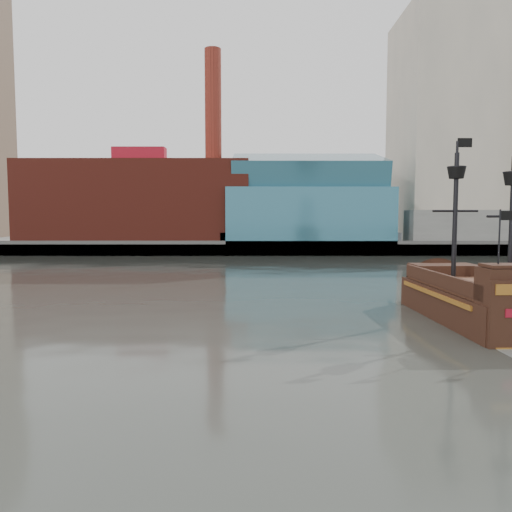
{
  "coord_description": "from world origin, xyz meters",
  "views": [
    {
      "loc": [
        0.21,
        -24.59,
        6.87
      ],
      "look_at": [
        0.25,
        11.4,
        4.0
      ],
      "focal_mm": 35.0,
      "sensor_mm": 36.0,
      "label": 1
    }
  ],
  "objects": [
    {
      "name": "skyline",
      "position": [
        5.21,
        84.56,
        24.55
      ],
      "size": [
        149.0,
        45.0,
        62.0
      ],
      "color": "#7A6049",
      "rests_on": "promenade_far"
    },
    {
      "name": "ground",
      "position": [
        0.0,
        0.0,
        0.0
      ],
      "size": [
        400.0,
        400.0,
        0.0
      ],
      "primitive_type": "plane",
      "color": "#2B2D27",
      "rests_on": "ground"
    },
    {
      "name": "seawall",
      "position": [
        0.0,
        62.5,
        1.3
      ],
      "size": [
        220.0,
        1.0,
        2.6
      ],
      "primitive_type": "cube",
      "color": "#4C4C49",
      "rests_on": "ground"
    },
    {
      "name": "promenade_far",
      "position": [
        0.0,
        92.0,
        1.0
      ],
      "size": [
        220.0,
        60.0,
        2.0
      ],
      "primitive_type": "cube",
      "color": "slate",
      "rests_on": "ground"
    },
    {
      "name": "pirate_ship",
      "position": [
        14.77,
        7.45,
        1.18
      ],
      "size": [
        6.07,
        17.57,
        13.01
      ],
      "rotation": [
        0.0,
        0.0,
        0.04
      ],
      "color": "black",
      "rests_on": "ground"
    }
  ]
}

